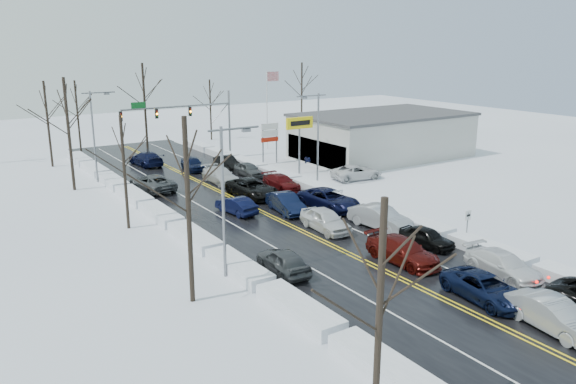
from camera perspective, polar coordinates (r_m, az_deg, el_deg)
ground at (r=41.40m, az=1.64°, el=-4.11°), size 160.00×160.00×0.00m
road_surface at (r=42.96m, az=0.11°, el=-3.37°), size 14.00×84.00×0.01m
snow_bank_left at (r=39.54m, az=-9.17°, el=-5.24°), size 1.62×72.00×0.74m
snow_bank_right at (r=47.37m, az=7.82°, el=-1.76°), size 1.62×72.00×0.74m
traffic_signal_mast at (r=65.88m, az=-9.94°, el=7.74°), size 13.28×0.39×8.00m
tires_plus_sign at (r=58.87m, az=1.18°, el=6.64°), size 3.20×0.34×6.00m
used_vehicles_sign at (r=64.11m, az=-1.87°, el=5.81°), size 2.20×0.22×4.65m
speed_limit_sign at (r=40.72m, az=17.79°, el=-2.76°), size 0.55×0.09×2.35m
flagpole at (r=72.96m, az=-2.04°, el=8.99°), size 1.87×1.20×10.00m
dealership_building at (r=69.11m, az=9.53°, el=5.72°), size 20.40×12.40×5.30m
streetlight_ne at (r=52.73m, az=2.89°, el=5.99°), size 3.20×0.25×9.00m
streetlight_sw at (r=32.48m, az=-6.31°, el=0.21°), size 3.20×0.25×9.00m
streetlight_nw at (r=58.40m, az=-19.00°, el=6.08°), size 3.20×0.25×9.00m
tree_left_a at (r=18.12m, az=9.42°, el=-8.83°), size 3.60×3.60×9.00m
tree_left_b at (r=29.01m, az=-10.24°, el=1.68°), size 4.00×4.00×10.00m
tree_left_c at (r=42.49m, az=-16.43°, el=4.07°), size 3.40×3.40×8.50m
tree_left_d at (r=55.56m, az=-21.56°, el=7.54°), size 4.20×4.20×10.50m
tree_left_e at (r=67.43m, az=-23.36°, el=7.90°), size 3.80×3.80×9.50m
tree_far_b at (r=75.24m, az=-20.70°, el=8.51°), size 3.60×3.60×9.00m
tree_far_c at (r=75.37m, az=-14.44°, el=10.07°), size 4.40×4.40×11.00m
tree_far_d at (r=80.67m, az=-7.92°, el=9.45°), size 3.40×3.40×8.50m
tree_far_e at (r=88.98m, az=1.41°, el=10.99°), size 4.20×4.20×10.50m
queued_car_1 at (r=30.86m, az=25.24°, el=-12.59°), size 2.27×5.01×1.59m
queued_car_2 at (r=32.79m, az=19.29°, el=-10.30°), size 2.87×5.34×1.43m
queued_car_3 at (r=36.66m, az=11.52°, el=-7.00°), size 2.32×5.43×1.56m
queued_car_4 at (r=41.87m, az=3.82°, el=-3.91°), size 2.23×4.96×1.65m
queued_car_5 at (r=46.15m, az=-0.20°, el=-2.07°), size 2.30×4.98×1.58m
queued_car_6 at (r=50.78m, az=-3.62°, el=-0.51°), size 3.03×6.04×1.64m
queued_car_7 at (r=56.23m, az=-6.87°, el=0.95°), size 2.14×5.23×1.52m
queued_car_8 at (r=62.04m, az=-9.62°, el=2.17°), size 2.25×4.57×1.50m
queued_car_11 at (r=36.18m, az=20.92°, el=-8.04°), size 2.64×5.32×1.49m
queued_car_12 at (r=39.72m, az=13.85°, el=-5.40°), size 2.03×4.16×1.37m
queued_car_13 at (r=42.85m, az=9.29°, el=-3.64°), size 2.42×5.34×1.70m
queued_car_14 at (r=47.25m, az=4.18°, el=-1.71°), size 3.34×6.17×1.64m
queued_car_15 at (r=53.37m, az=-0.66°, el=0.29°), size 2.03×4.73×1.36m
queued_car_16 at (r=58.68m, az=-3.99°, el=1.61°), size 1.72×4.19×1.42m
queued_car_17 at (r=62.32m, az=-6.18°, el=2.35°), size 1.65×4.40×1.44m
oncoming_car_0 at (r=46.05m, az=-5.26°, el=-2.18°), size 1.98×4.39×1.40m
oncoming_car_1 at (r=54.36m, az=-13.59°, el=0.14°), size 3.28×5.95×1.58m
oncoming_car_2 at (r=65.67m, az=-14.18°, el=2.63°), size 2.75×5.70×1.60m
oncoming_car_3 at (r=34.43m, az=-0.49°, el=-8.17°), size 2.05×4.55×1.52m
parked_car_0 at (r=57.65m, az=6.96°, el=1.30°), size 5.62×3.16×1.48m
parked_car_1 at (r=63.87m, az=5.95°, el=2.67°), size 2.53×4.94×1.37m
parked_car_2 at (r=66.32m, az=1.96°, el=3.20°), size 2.42×4.75×1.55m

